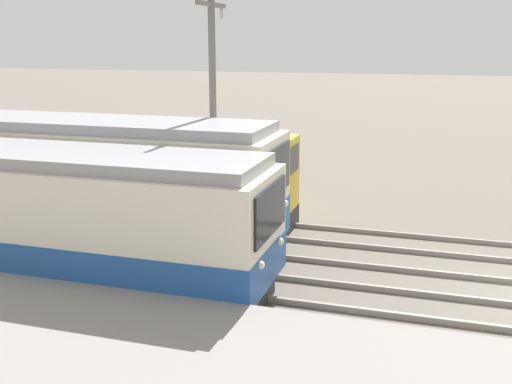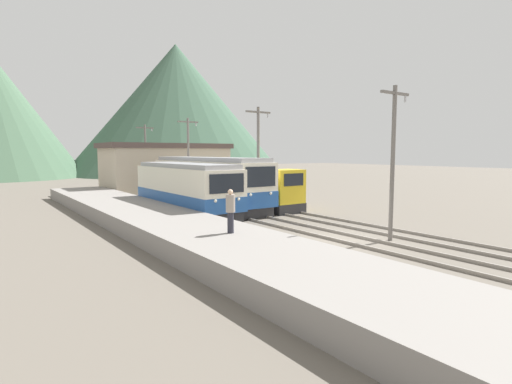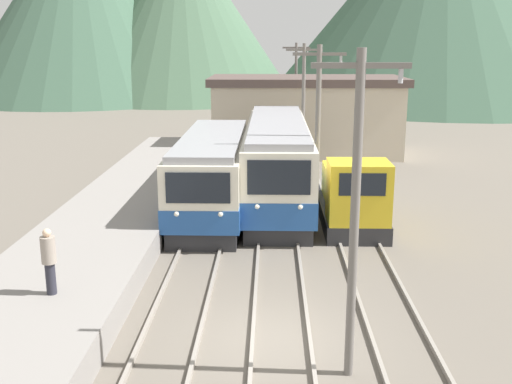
{
  "view_description": "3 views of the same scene",
  "coord_description": "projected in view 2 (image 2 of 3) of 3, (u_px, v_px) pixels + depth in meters",
  "views": [
    {
      "loc": [
        -14.29,
        2.88,
        5.9
      ],
      "look_at": [
        0.56,
        7.44,
        1.97
      ],
      "focal_mm": 42.0,
      "sensor_mm": 36.0,
      "label": 1
    },
    {
      "loc": [
        -14.34,
        -12.96,
        4.17
      ],
      "look_at": [
        0.23,
        7.3,
        1.69
      ],
      "focal_mm": 28.0,
      "sensor_mm": 36.0,
      "label": 2
    },
    {
      "loc": [
        -0.09,
        -13.81,
        7.35
      ],
      "look_at": [
        -0.64,
        8.15,
        1.79
      ],
      "focal_mm": 42.0,
      "sensor_mm": 36.0,
      "label": 3
    }
  ],
  "objects": [
    {
      "name": "ground_plane",
      "position": [
        340.0,
        239.0,
        19.22
      ],
      "size": [
        200.0,
        200.0,
        0.0
      ],
      "primitive_type": "plane",
      "color": "#665E54"
    },
    {
      "name": "catenary_mast_mid",
      "position": [
        258.0,
        156.0,
        27.15
      ],
      "size": [
        2.0,
        0.2,
        7.22
      ],
      "color": "slate",
      "rests_on": "ground"
    },
    {
      "name": "catenary_mast_distant",
      "position": [
        146.0,
        154.0,
        44.35
      ],
      "size": [
        2.0,
        0.2,
        7.22
      ],
      "color": "slate",
      "rests_on": "ground"
    },
    {
      "name": "shunting_locomotive",
      "position": [
        270.0,
        194.0,
        28.78
      ],
      "size": [
        2.4,
        5.82,
        3.0
      ],
      "color": "#28282B",
      "rests_on": "ground"
    },
    {
      "name": "mountain_backdrop",
      "position": [
        71.0,
        107.0,
        70.33
      ],
      "size": [
        82.73,
        42.68,
        25.54
      ],
      "color": "#3D5B47",
      "rests_on": "ground"
    },
    {
      "name": "station_building",
      "position": [
        166.0,
        168.0,
        41.25
      ],
      "size": [
        12.6,
        6.3,
        5.07
      ],
      "color": "beige",
      "rests_on": "ground"
    },
    {
      "name": "track_center",
      "position": [
        343.0,
        237.0,
        19.32
      ],
      "size": [
        1.54,
        60.0,
        0.14
      ],
      "color": "gray",
      "rests_on": "ground"
    },
    {
      "name": "track_right",
      "position": [
        382.0,
        230.0,
        21.07
      ],
      "size": [
        1.54,
        60.0,
        0.14
      ],
      "color": "gray",
      "rests_on": "ground"
    },
    {
      "name": "catenary_mast_near",
      "position": [
        393.0,
        157.0,
        18.54
      ],
      "size": [
        2.0,
        0.2,
        7.22
      ],
      "color": "slate",
      "rests_on": "ground"
    },
    {
      "name": "commuter_train_center",
      "position": [
        208.0,
        184.0,
        30.04
      ],
      "size": [
        2.84,
        13.57,
        3.81
      ],
      "color": "#28282B",
      "rests_on": "ground"
    },
    {
      "name": "commuter_train_left",
      "position": [
        186.0,
        191.0,
        26.79
      ],
      "size": [
        2.84,
        10.7,
        3.45
      ],
      "color": "#28282B",
      "rests_on": "ground"
    },
    {
      "name": "platform_left",
      "position": [
        230.0,
        248.0,
        15.54
      ],
      "size": [
        4.5,
        54.0,
        0.9
      ],
      "primitive_type": "cube",
      "color": "gray",
      "rests_on": "ground"
    },
    {
      "name": "catenary_mast_far",
      "position": [
        188.0,
        155.0,
        35.75
      ],
      "size": [
        2.0,
        0.2,
        7.22
      ],
      "color": "slate",
      "rests_on": "ground"
    },
    {
      "name": "person_on_platform",
      "position": [
        230.0,
        209.0,
        16.17
      ],
      "size": [
        0.38,
        0.38,
        1.79
      ],
      "color": "#282833",
      "rests_on": "platform_left"
    },
    {
      "name": "track_left",
      "position": [
        300.0,
        245.0,
        17.7
      ],
      "size": [
        1.54,
        60.0,
        0.14
      ],
      "color": "gray",
      "rests_on": "ground"
    }
  ]
}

